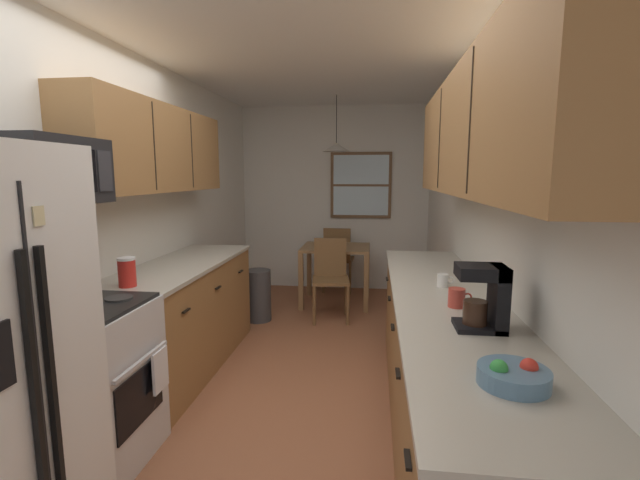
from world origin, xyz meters
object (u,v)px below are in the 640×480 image
(storage_canister, at_px, (127,272))
(mug_spare, at_px, (457,298))
(dining_chair_near, at_px, (330,275))
(mug_by_coffeemaker, at_px, (443,280))
(microwave_over_range, at_px, (47,171))
(fruit_bowl, at_px, (513,375))
(trash_bin, at_px, (258,295))
(stove_range, at_px, (85,384))
(coffee_maker, at_px, (487,296))
(dining_table, at_px, (336,257))
(dining_chair_far, at_px, (338,256))

(storage_canister, xyz_separation_m, mug_spare, (2.02, -0.19, -0.04))
(dining_chair_near, bearing_deg, mug_by_coffeemaker, -64.86)
(dining_chair_near, xyz_separation_m, storage_canister, (-1.09, -2.21, 0.49))
(microwave_over_range, height_order, fruit_bowl, microwave_over_range)
(microwave_over_range, relative_size, dining_chair_near, 0.64)
(microwave_over_range, height_order, storage_canister, microwave_over_range)
(trash_bin, relative_size, storage_canister, 3.01)
(stove_range, distance_m, coffee_maker, 2.16)
(dining_chair_near, bearing_deg, storage_canister, -116.19)
(dining_table, height_order, mug_spare, mug_spare)
(microwave_over_range, xyz_separation_m, mug_by_coffeemaker, (2.12, 0.72, -0.69))
(dining_chair_near, xyz_separation_m, trash_bin, (-0.79, -0.19, -0.21))
(stove_range, bearing_deg, dining_chair_near, 68.10)
(microwave_over_range, relative_size, mug_by_coffeemaker, 5.41)
(microwave_over_range, bearing_deg, trash_bin, 80.74)
(stove_range, xyz_separation_m, dining_chair_far, (1.07, 3.82, 0.03))
(dining_chair_far, bearing_deg, mug_by_coffeemaker, -73.25)
(dining_chair_far, distance_m, coffee_maker, 4.03)
(fruit_bowl, bearing_deg, dining_table, 103.86)
(dining_chair_near, distance_m, dining_chair_far, 1.13)
(coffee_maker, xyz_separation_m, mug_by_coffeemaker, (-0.08, 0.77, -0.12))
(stove_range, distance_m, microwave_over_range, 1.17)
(coffee_maker, relative_size, mug_spare, 2.39)
(dining_table, bearing_deg, mug_spare, -72.71)
(dining_chair_far, relative_size, mug_spare, 7.11)
(mug_spare, bearing_deg, storage_canister, 174.69)
(storage_canister, xyz_separation_m, mug_by_coffeemaker, (2.01, 0.24, -0.05))
(trash_bin, distance_m, coffee_maker, 3.21)
(dining_table, bearing_deg, stove_range, -108.52)
(stove_range, xyz_separation_m, storage_canister, (-0.01, 0.48, 0.52))
(trash_bin, bearing_deg, microwave_over_range, -99.26)
(storage_canister, bearing_deg, microwave_over_range, -102.66)
(trash_bin, bearing_deg, stove_range, -96.71)
(dining_chair_near, height_order, dining_chair_far, same)
(dining_chair_far, xyz_separation_m, fruit_bowl, (0.97, -4.42, 0.44))
(coffee_maker, bearing_deg, dining_chair_far, 104.66)
(dining_chair_far, bearing_deg, microwave_over_range, -107.23)
(mug_spare, distance_m, fruit_bowl, 0.89)
(mug_by_coffeemaker, height_order, fruit_bowl, fruit_bowl)
(mug_spare, bearing_deg, microwave_over_range, -172.15)
(microwave_over_range, relative_size, fruit_bowl, 2.43)
(dining_chair_near, bearing_deg, dining_table, 89.05)
(trash_bin, distance_m, mug_spare, 2.88)
(trash_bin, xyz_separation_m, mug_spare, (1.72, -2.21, 0.67))
(microwave_over_range, height_order, dining_chair_far, microwave_over_range)
(dining_chair_far, height_order, storage_canister, storage_canister)
(fruit_bowl, bearing_deg, microwave_over_range, 164.50)
(dining_chair_far, bearing_deg, fruit_bowl, -77.63)
(microwave_over_range, bearing_deg, coffee_maker, -1.15)
(stove_range, xyz_separation_m, mug_spare, (2.01, 0.29, 0.48))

